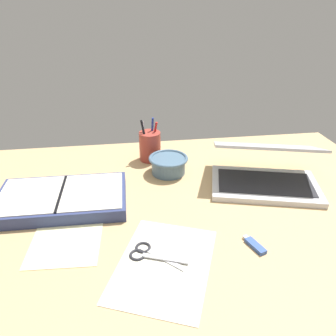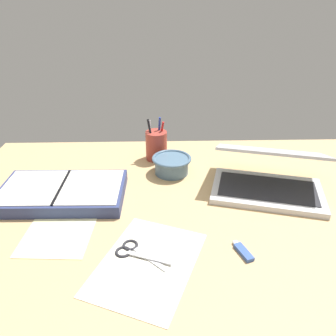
# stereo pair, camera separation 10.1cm
# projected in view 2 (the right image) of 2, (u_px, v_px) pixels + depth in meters

# --- Properties ---
(desk_top) EXTENTS (1.40, 1.00, 0.02)m
(desk_top) POSITION_uv_depth(u_px,v_px,m) (181.00, 213.00, 0.94)
(desk_top) COLOR tan
(desk_top) RESTS_ON ground
(laptop) EXTENTS (0.39, 0.34, 0.15)m
(laptop) POSITION_uv_depth(u_px,v_px,m) (268.00, 177.00, 1.01)
(laptop) COLOR silver
(laptop) RESTS_ON desk_top
(bowl) EXTENTS (0.13, 0.13, 0.06)m
(bowl) POSITION_uv_depth(u_px,v_px,m) (172.00, 164.00, 1.12)
(bowl) COLOR slate
(bowl) RESTS_ON desk_top
(pen_cup) EXTENTS (0.08, 0.08, 0.16)m
(pen_cup) POSITION_uv_depth(u_px,v_px,m) (156.00, 145.00, 1.21)
(pen_cup) COLOR #9E382D
(pen_cup) RESTS_ON desk_top
(planner) EXTENTS (0.37, 0.22, 0.04)m
(planner) POSITION_uv_depth(u_px,v_px,m) (63.00, 192.00, 0.99)
(planner) COLOR navy
(planner) RESTS_ON desk_top
(scissors) EXTENTS (0.14, 0.11, 0.01)m
(scissors) POSITION_uv_depth(u_px,v_px,m) (133.00, 251.00, 0.78)
(scissors) COLOR #B7B7BC
(scissors) RESTS_ON desk_top
(paper_sheet_front) EXTENTS (0.30, 0.34, 0.00)m
(paper_sheet_front) POSITION_uv_depth(u_px,v_px,m) (148.00, 263.00, 0.75)
(paper_sheet_front) COLOR silver
(paper_sheet_front) RESTS_ON desk_top
(paper_sheet_beside_planner) EXTENTS (0.18, 0.24, 0.00)m
(paper_sheet_beside_planner) POSITION_uv_depth(u_px,v_px,m) (61.00, 228.00, 0.87)
(paper_sheet_beside_planner) COLOR #F4EFB2
(paper_sheet_beside_planner) RESTS_ON desk_top
(usb_drive) EXTENTS (0.04, 0.07, 0.01)m
(usb_drive) POSITION_uv_depth(u_px,v_px,m) (243.00, 252.00, 0.78)
(usb_drive) COLOR #33519E
(usb_drive) RESTS_ON desk_top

